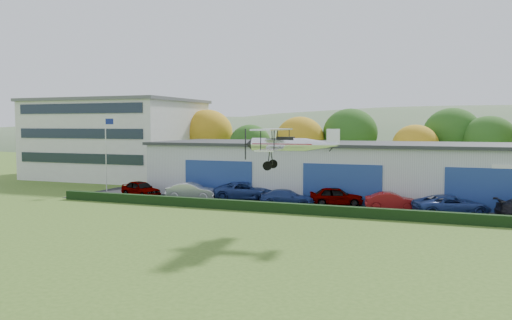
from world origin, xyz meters
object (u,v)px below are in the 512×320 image
(office_block, at_px, (117,139))
(car_3, at_px, (287,198))
(flagpole, at_px, (107,146))
(car_4, at_px, (336,196))
(car_5, at_px, (391,201))
(car_1, at_px, (191,191))
(hangar, at_px, (354,169))
(car_0, at_px, (141,189))
(car_6, at_px, (452,205))
(biplane, at_px, (287,143))
(car_2, at_px, (246,191))

(office_block, height_order, car_3, office_block)
(flagpole, bearing_deg, car_4, -1.67)
(car_5, bearing_deg, car_1, 79.88)
(car_4, bearing_deg, hangar, -18.65)
(office_block, height_order, car_1, office_block)
(hangar, height_order, car_0, hangar)
(car_3, distance_m, car_5, 8.73)
(hangar, bearing_deg, car_4, -92.97)
(car_6, bearing_deg, car_3, 66.01)
(car_3, relative_size, biplane, 0.67)
(hangar, bearing_deg, car_3, -116.69)
(office_block, xyz_separation_m, car_2, (24.08, -13.48, -4.34))
(car_0, bearing_deg, flagpole, 88.51)
(car_1, relative_size, car_5, 1.11)
(car_1, height_order, car_3, car_1)
(hangar, height_order, office_block, office_block)
(car_1, relative_size, car_6, 0.82)
(hangar, bearing_deg, car_2, -144.07)
(car_2, relative_size, biplane, 0.84)
(flagpole, xyz_separation_m, car_1, (11.08, -2.07, -3.96))
(biplane, bearing_deg, car_2, 115.66)
(flagpole, distance_m, biplane, 27.48)
(office_block, xyz_separation_m, car_5, (37.43, -14.44, -4.46))
(car_4, bearing_deg, car_2, 72.77)
(office_block, relative_size, flagpole, 2.57)
(office_block, height_order, car_5, office_block)
(car_1, bearing_deg, car_4, -95.59)
(car_5, bearing_deg, car_6, -117.22)
(hangar, height_order, car_5, hangar)
(office_block, distance_m, car_2, 27.94)
(office_block, bearing_deg, car_5, -21.09)
(car_2, distance_m, car_5, 13.39)
(car_3, height_order, car_4, car_4)
(car_3, height_order, biplane, biplane)
(car_1, relative_size, car_2, 0.80)
(office_block, distance_m, car_0, 21.24)
(car_0, xyz_separation_m, car_1, (5.31, 0.40, -0.01))
(hangar, bearing_deg, office_block, 167.99)
(office_block, bearing_deg, flagpole, -58.03)
(office_block, xyz_separation_m, car_4, (32.65, -13.72, -4.37))
(office_block, bearing_deg, biplane, -39.39)
(car_0, relative_size, car_6, 0.80)
(car_2, height_order, car_4, car_2)
(car_1, xyz_separation_m, car_2, (4.89, 1.59, 0.04))
(car_5, bearing_deg, office_block, 56.80)
(car_3, relative_size, car_6, 0.82)
(flagpole, xyz_separation_m, car_3, (20.64, -2.46, -4.05))
(car_1, height_order, car_4, car_4)
(flagpole, height_order, car_3, flagpole)
(hangar, relative_size, car_1, 8.58)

